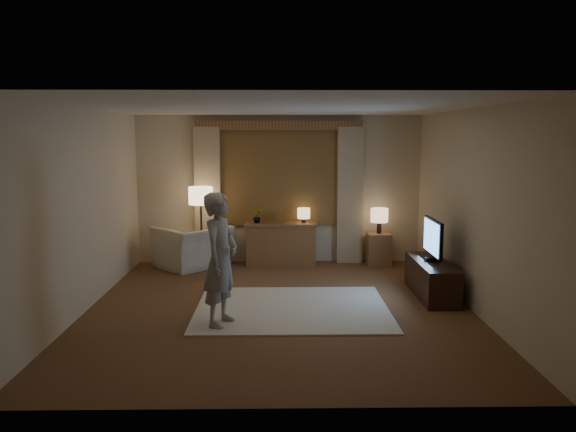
{
  "coord_description": "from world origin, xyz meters",
  "views": [
    {
      "loc": [
        0.0,
        -7.14,
        2.26
      ],
      "look_at": [
        0.13,
        0.6,
        1.14
      ],
      "focal_mm": 35.0,
      "sensor_mm": 36.0,
      "label": 1
    }
  ],
  "objects_px": {
    "tv_stand": "(432,279)",
    "person": "(220,259)",
    "armchair": "(193,247)",
    "side_table": "(379,249)",
    "sideboard": "(281,245)"
  },
  "relations": [
    {
      "from": "tv_stand",
      "to": "person",
      "type": "relative_size",
      "value": 0.89
    },
    {
      "from": "armchair",
      "to": "tv_stand",
      "type": "height_order",
      "value": "armchair"
    },
    {
      "from": "side_table",
      "to": "tv_stand",
      "type": "distance_m",
      "value": 1.98
    },
    {
      "from": "armchair",
      "to": "side_table",
      "type": "distance_m",
      "value": 3.22
    },
    {
      "from": "person",
      "to": "sideboard",
      "type": "bearing_deg",
      "value": 6.4
    },
    {
      "from": "sideboard",
      "to": "person",
      "type": "xyz_separation_m",
      "value": [
        -0.72,
        -3.18,
        0.46
      ]
    },
    {
      "from": "sideboard",
      "to": "side_table",
      "type": "bearing_deg",
      "value": -1.67
    },
    {
      "from": "sideboard",
      "to": "person",
      "type": "distance_m",
      "value": 3.29
    },
    {
      "from": "tv_stand",
      "to": "person",
      "type": "xyz_separation_m",
      "value": [
        -2.84,
        -1.19,
        0.56
      ]
    },
    {
      "from": "side_table",
      "to": "person",
      "type": "xyz_separation_m",
      "value": [
        -2.43,
        -3.13,
        0.53
      ]
    },
    {
      "from": "sideboard",
      "to": "armchair",
      "type": "relative_size",
      "value": 1.09
    },
    {
      "from": "armchair",
      "to": "person",
      "type": "relative_size",
      "value": 0.7
    },
    {
      "from": "side_table",
      "to": "sideboard",
      "type": "bearing_deg",
      "value": 178.33
    },
    {
      "from": "tv_stand",
      "to": "person",
      "type": "height_order",
      "value": "person"
    },
    {
      "from": "side_table",
      "to": "tv_stand",
      "type": "bearing_deg",
      "value": -78.07
    }
  ]
}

